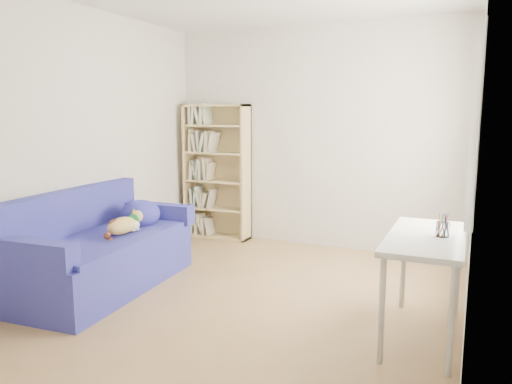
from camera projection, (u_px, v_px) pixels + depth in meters
ground at (243, 301)px, 4.28m from camera, size 4.00×4.00×0.00m
room_shell at (255, 108)px, 4.01m from camera, size 3.54×4.04×2.62m
sofa at (101, 251)px, 4.58m from camera, size 0.97×1.86×0.89m
bookshelf at (217, 177)px, 6.32m from camera, size 0.85×0.26×1.69m
desk at (426, 247)px, 3.50m from camera, size 0.51×1.12×0.75m
pen_cup at (443, 228)px, 3.44m from camera, size 0.09×0.09×0.17m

